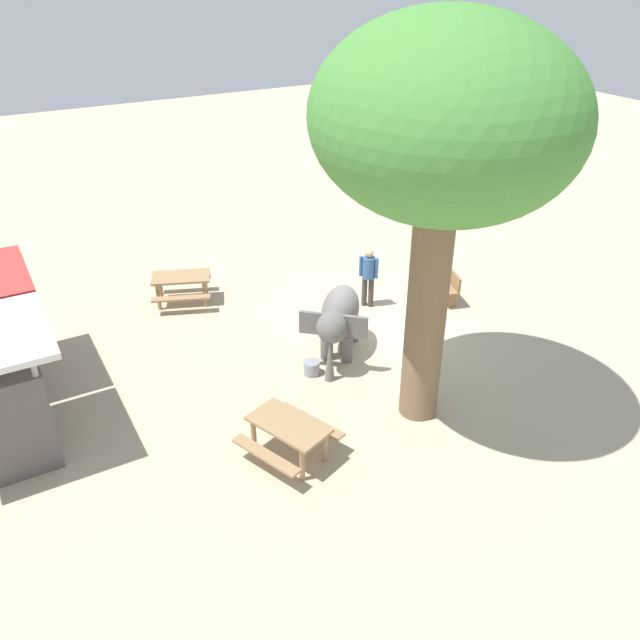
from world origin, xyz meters
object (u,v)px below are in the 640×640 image
(picnic_table_near, at_px, (181,282))
(picnic_table_far, at_px, (289,431))
(feed_bucket, at_px, (312,368))
(elephant, at_px, (339,317))
(shade_tree_main, at_px, (444,127))
(wooden_bench, at_px, (445,282))
(person_handler, at_px, (368,273))

(picnic_table_near, distance_m, picnic_table_far, 6.82)
(picnic_table_near, height_order, feed_bucket, picnic_table_near)
(elephant, xyz_separation_m, shade_tree_main, (-2.63, -0.33, 4.77))
(elephant, xyz_separation_m, picnic_table_near, (4.25, 2.31, -0.41))
(wooden_bench, bearing_deg, shade_tree_main, 152.86)
(shade_tree_main, distance_m, picnic_table_near, 9.01)
(elephant, height_order, picnic_table_near, elephant)
(person_handler, distance_m, picnic_table_far, 6.17)
(elephant, bearing_deg, feed_bucket, -25.34)
(wooden_bench, bearing_deg, picnic_table_near, 80.29)
(wooden_bench, height_order, picnic_table_near, wooden_bench)
(wooden_bench, xyz_separation_m, picnic_table_near, (3.24, 6.26, 0.12))
(picnic_table_far, bearing_deg, elephant, -66.13)
(shade_tree_main, bearing_deg, person_handler, -19.95)
(elephant, height_order, wooden_bench, elephant)
(elephant, relative_size, wooden_bench, 1.46)
(person_handler, relative_size, feed_bucket, 4.50)
(wooden_bench, bearing_deg, feed_bucket, 123.87)
(person_handler, distance_m, wooden_bench, 2.21)
(picnic_table_far, distance_m, feed_bucket, 2.76)
(picnic_table_far, bearing_deg, person_handler, -67.53)
(wooden_bench, bearing_deg, person_handler, 90.06)
(picnic_table_near, xyz_separation_m, feed_bucket, (-4.66, -1.37, -0.43))
(shade_tree_main, height_order, feed_bucket, shade_tree_main)
(person_handler, height_order, picnic_table_near, person_handler)
(person_handler, relative_size, wooden_bench, 1.11)
(person_handler, height_order, shade_tree_main, shade_tree_main)
(wooden_bench, bearing_deg, picnic_table_far, 136.35)
(person_handler, relative_size, picnic_table_far, 0.84)
(shade_tree_main, relative_size, picnic_table_far, 3.93)
(person_handler, xyz_separation_m, shade_tree_main, (-4.29, 1.56, 4.82))
(elephant, relative_size, picnic_table_near, 1.09)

